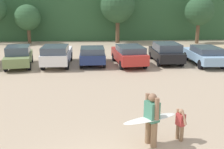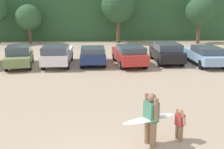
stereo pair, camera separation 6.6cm
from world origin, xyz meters
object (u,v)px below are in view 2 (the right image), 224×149
object	(u,v)px
parked_car_white	(57,54)
parked_car_navy	(93,55)
parked_car_olive_green	(19,56)
parked_car_sky_blue	(205,55)
parked_car_red	(129,54)
person_child	(180,123)
person_adult	(151,117)
parked_car_black	(167,52)
surfboard_white	(150,119)

from	to	relation	value
parked_car_white	parked_car_navy	bearing A→B (deg)	-87.90
parked_car_olive_green	parked_car_sky_blue	distance (m)	13.99
parked_car_red	person_child	bearing A→B (deg)	174.87
parked_car_sky_blue	person_child	size ratio (longest dim) A/B	4.17
parked_car_olive_green	person_adult	size ratio (longest dim) A/B	2.35
parked_car_red	person_adult	size ratio (longest dim) A/B	2.55
parked_car_sky_blue	person_child	bearing A→B (deg)	154.33
parked_car_white	person_adult	size ratio (longest dim) A/B	2.54
parked_car_black	parked_car_sky_blue	bearing A→B (deg)	-108.75
person_adult	person_child	size ratio (longest dim) A/B	1.59
parked_car_black	surfboard_white	bearing A→B (deg)	162.50
person_adult	surfboard_white	world-z (taller)	person_adult
parked_car_black	person_adult	xyz separation A→B (m)	(-3.81, -12.36, 0.20)
parked_car_black	surfboard_white	size ratio (longest dim) A/B	2.07
parked_car_olive_green	parked_car_black	xyz separation A→B (m)	(11.26, 0.74, 0.02)
parked_car_sky_blue	parked_car_navy	bearing A→B (deg)	87.35
parked_car_olive_green	parked_car_white	xyz separation A→B (m)	(2.77, 0.18, 0.06)
person_adult	surfboard_white	xyz separation A→B (m)	(-0.04, 0.02, -0.08)
parked_car_sky_blue	surfboard_white	xyz separation A→B (m)	(-6.58, -11.42, 0.16)
person_child	parked_car_white	bearing A→B (deg)	-88.63
parked_car_white	parked_car_black	xyz separation A→B (m)	(8.49, 0.56, -0.04)
person_adult	parked_car_white	bearing A→B (deg)	-93.41
person_adult	person_child	world-z (taller)	person_adult
parked_car_navy	parked_car_black	bearing A→B (deg)	-86.76
parked_car_navy	parked_car_red	bearing A→B (deg)	-96.26
parked_car_olive_green	parked_car_black	bearing A→B (deg)	-96.09
parked_car_white	surfboard_white	distance (m)	12.66
surfboard_white	parked_car_white	bearing A→B (deg)	-90.09
parked_car_white	person_child	bearing A→B (deg)	-153.92
parked_car_navy	person_adult	bearing A→B (deg)	-171.54
parked_car_black	parked_car_navy	bearing A→B (deg)	94.24
parked_car_navy	surfboard_white	size ratio (longest dim) A/B	1.98
person_child	parked_car_red	bearing A→B (deg)	-113.55
parked_car_white	parked_car_sky_blue	bearing A→B (deg)	-92.12
parked_car_white	person_adult	xyz separation A→B (m)	(4.68, -11.80, 0.16)
surfboard_white	parked_car_black	bearing A→B (deg)	-128.90
parked_car_olive_green	person_child	world-z (taller)	parked_car_olive_green
parked_car_red	person_child	xyz separation A→B (m)	(0.29, -11.40, -0.18)
parked_car_sky_blue	person_child	distance (m)	12.46
parked_car_sky_blue	parked_car_white	bearing A→B (deg)	88.66
parked_car_red	parked_car_sky_blue	size ratio (longest dim) A/B	0.97
parked_car_olive_green	surfboard_white	xyz separation A→B (m)	(7.41, -11.60, 0.14)
parked_car_black	person_child	size ratio (longest dim) A/B	3.68
parked_car_olive_green	surfboard_white	distance (m)	13.77
parked_car_olive_green	parked_car_white	distance (m)	2.78
parked_car_navy	parked_car_red	xyz separation A→B (m)	(2.78, -0.25, 0.04)
surfboard_white	parked_car_navy	bearing A→B (deg)	-102.11
surfboard_white	parked_car_red	bearing A→B (deg)	-115.48
person_adult	parked_car_red	bearing A→B (deg)	-118.73
parked_car_white	parked_car_navy	xyz separation A→B (m)	(2.65, 0.11, -0.08)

